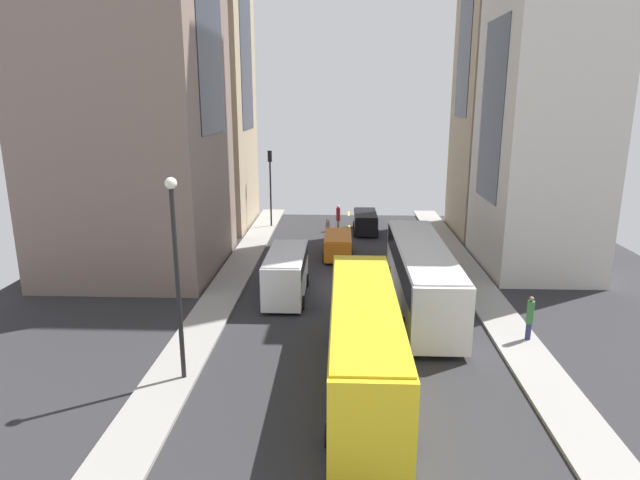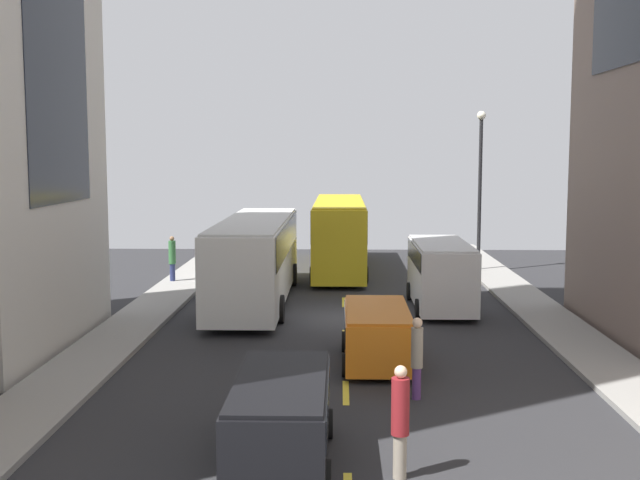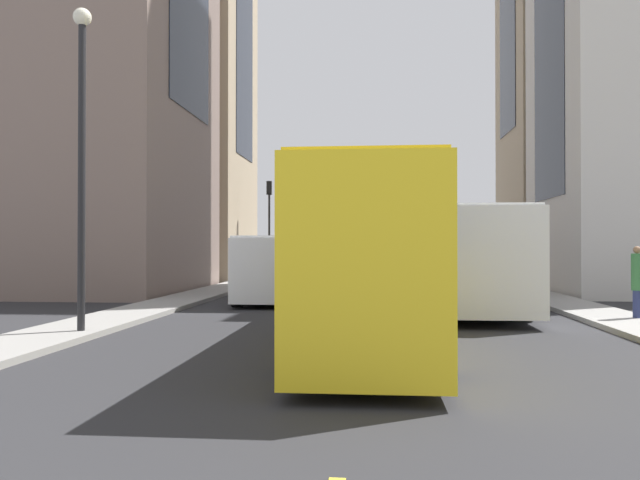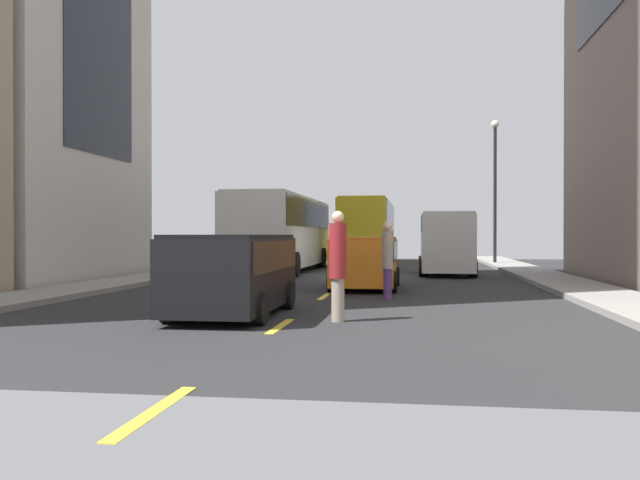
# 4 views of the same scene
# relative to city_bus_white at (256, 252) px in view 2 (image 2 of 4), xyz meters

# --- Properties ---
(ground_plane) EXTENTS (40.72, 40.72, 0.00)m
(ground_plane) POSITION_rel_city_bus_white_xyz_m (3.54, -3.03, -2.01)
(ground_plane) COLOR #28282B
(sidewalk_west) EXTENTS (2.07, 44.00, 0.15)m
(sidewalk_west) POSITION_rel_city_bus_white_xyz_m (-3.79, -3.03, -1.93)
(sidewalk_west) COLOR gray
(sidewalk_west) RESTS_ON ground
(sidewalk_east) EXTENTS (2.07, 44.00, 0.15)m
(sidewalk_east) POSITION_rel_city_bus_white_xyz_m (10.86, -3.03, -1.93)
(sidewalk_east) COLOR gray
(sidewalk_east) RESTS_ON ground
(lane_stripe_2) EXTENTS (0.16, 2.00, 0.01)m
(lane_stripe_2) POSITION_rel_city_bus_white_xyz_m (3.54, -12.03, -2.00)
(lane_stripe_2) COLOR yellow
(lane_stripe_2) RESTS_ON ground
(lane_stripe_3) EXTENTS (0.16, 2.00, 0.01)m
(lane_stripe_3) POSITION_rel_city_bus_white_xyz_m (3.54, -6.03, -2.00)
(lane_stripe_3) COLOR yellow
(lane_stripe_3) RESTS_ON ground
(lane_stripe_4) EXTENTS (0.16, 2.00, 0.01)m
(lane_stripe_4) POSITION_rel_city_bus_white_xyz_m (3.54, -0.03, -2.00)
(lane_stripe_4) COLOR yellow
(lane_stripe_4) RESTS_ON ground
(lane_stripe_5) EXTENTS (0.16, 2.00, 0.01)m
(lane_stripe_5) POSITION_rel_city_bus_white_xyz_m (3.54, 5.97, -2.00)
(lane_stripe_5) COLOR yellow
(lane_stripe_5) RESTS_ON ground
(lane_stripe_6) EXTENTS (0.16, 2.00, 0.01)m
(lane_stripe_6) POSITION_rel_city_bus_white_xyz_m (3.54, 11.97, -2.00)
(lane_stripe_6) COLOR yellow
(lane_stripe_6) RESTS_ON ground
(lane_stripe_7) EXTENTS (0.16, 2.00, 0.01)m
(lane_stripe_7) POSITION_rel_city_bus_white_xyz_m (3.54, 17.97, -2.00)
(lane_stripe_7) COLOR yellow
(lane_stripe_7) RESTS_ON ground
(city_bus_white) EXTENTS (2.80, 12.66, 3.35)m
(city_bus_white) POSITION_rel_city_bus_white_xyz_m (0.00, 0.00, 0.00)
(city_bus_white) COLOR silver
(city_bus_white) RESTS_ON ground
(streetcar_yellow) EXTENTS (2.70, 12.01, 3.59)m
(streetcar_yellow) POSITION_rel_city_bus_white_xyz_m (3.32, 8.47, 0.11)
(streetcar_yellow) COLOR yellow
(streetcar_yellow) RESTS_ON ground
(delivery_van_white) EXTENTS (2.25, 5.84, 2.58)m
(delivery_van_white) POSITION_rel_city_bus_white_xyz_m (7.24, -1.24, -0.50)
(delivery_van_white) COLOR white
(delivery_van_white) RESTS_ON ground
(car_orange_0) EXTENTS (2.01, 4.33, 1.61)m
(car_orange_0) POSITION_rel_city_bus_white_xyz_m (4.45, -9.26, -1.06)
(car_orange_0) COLOR orange
(car_orange_0) RESTS_ON ground
(car_black_1) EXTENTS (1.98, 4.46, 1.68)m
(car_black_1) POSITION_rel_city_bus_white_xyz_m (2.25, -16.56, -1.02)
(car_black_1) COLOR black
(car_black_1) RESTS_ON ground
(pedestrian_walking_far) EXTENTS (0.34, 0.34, 2.14)m
(pedestrian_walking_far) POSITION_rel_city_bus_white_xyz_m (4.50, -17.21, -0.87)
(pedestrian_walking_far) COLOR gray
(pedestrian_walking_far) RESTS_ON ground
(pedestrian_waiting_curb) EXTENTS (0.29, 0.29, 2.03)m
(pedestrian_waiting_curb) POSITION_rel_city_bus_white_xyz_m (5.26, -12.49, -0.90)
(pedestrian_waiting_curb) COLOR #593372
(pedestrian_waiting_curb) RESTS_ON ground
(pedestrian_crossing_mid) EXTENTS (0.32, 0.32, 2.06)m
(pedestrian_crossing_mid) POSITION_rel_city_bus_white_xyz_m (-4.29, 4.19, -0.76)
(pedestrian_crossing_mid) COLOR navy
(pedestrian_crossing_mid) RESTS_ON ground
(streetlamp_near) EXTENTS (0.44, 0.44, 7.87)m
(streetlamp_near) POSITION_rel_city_bus_white_xyz_m (10.33, 8.24, 2.90)
(streetlamp_near) COLOR black
(streetlamp_near) RESTS_ON ground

